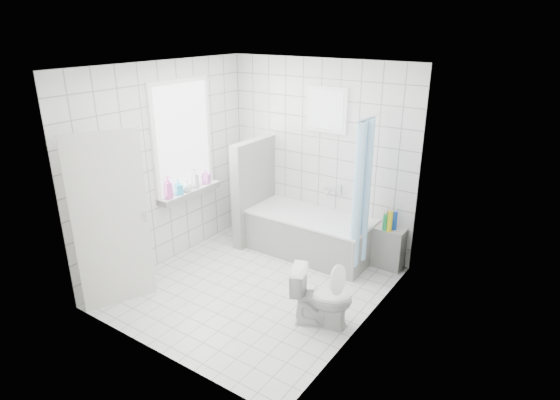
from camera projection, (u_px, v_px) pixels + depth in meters
The scene contains 19 objects.
ground at pixel (255, 286), 5.71m from camera, with size 3.00×3.00×0.00m, color white.
ceiling at pixel (250, 66), 4.78m from camera, with size 3.00×3.00×0.00m, color white.
wall_back at pixel (319, 156), 6.40m from camera, with size 2.80×0.02×2.60m, color white.
wall_front at pixel (149, 233), 4.09m from camera, with size 2.80×0.02×2.60m, color white.
wall_left at pixel (166, 166), 5.98m from camera, with size 0.02×3.00×2.60m, color white.
wall_right at pixel (368, 213), 4.51m from camera, with size 0.02×3.00×2.60m, color white.
window_left at pixel (184, 139), 6.08m from camera, with size 0.01×0.90×1.40m, color white.
window_back at pixel (326, 110), 6.08m from camera, with size 0.50×0.01×0.50m, color white.
window_sill at pixel (190, 193), 6.33m from camera, with size 0.18×1.02×0.08m, color white.
door at pixel (111, 222), 5.06m from camera, with size 0.04×0.80×2.00m, color silver.
bathtub at pixel (310, 234), 6.42m from camera, with size 1.71×0.77×0.58m.
partition_wall at pixel (254, 191), 6.70m from camera, with size 0.15×0.85×1.50m, color white.
tiled_ledge at pixel (388, 248), 6.08m from camera, with size 0.40×0.24×0.55m, color white.
toilet at pixel (322, 297), 4.91m from camera, with size 0.36×0.64×0.65m, color white.
curtain_rod at pixel (371, 117), 5.37m from camera, with size 0.02×0.02×0.80m, color silver.
shower_curtain at pixel (362, 194), 5.60m from camera, with size 0.14×0.48×1.78m, color #56B9FF, non-canonical shape.
tub_faucet at pixel (330, 191), 6.43m from camera, with size 0.18×0.06×0.06m, color silver.
sill_bottles at pixel (185, 183), 6.20m from camera, with size 0.19×0.84×0.30m.
ledge_bottles at pixel (389, 221), 5.91m from camera, with size 0.17×0.16×0.28m.
Camera 1 is at (3.04, -3.92, 3.04)m, focal length 30.00 mm.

